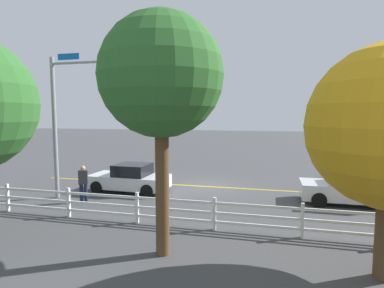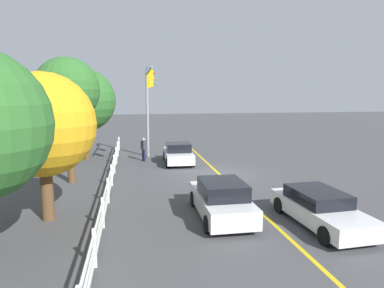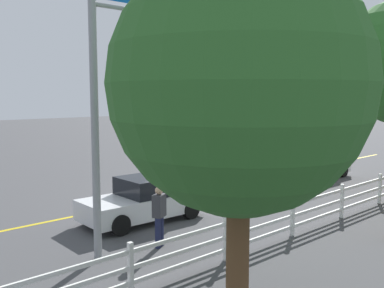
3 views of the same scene
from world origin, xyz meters
name	(u,v)px [view 2 (image 2 of 3)]	position (x,y,z in m)	size (l,w,h in m)	color
ground_plane	(219,174)	(0.00, 0.00, 0.00)	(120.00, 120.00, 0.00)	#444447
lane_center_stripe	(240,193)	(-4.00, 0.00, 0.00)	(28.00, 0.16, 0.01)	gold
signal_assembly	(149,95)	(4.46, 3.97, 4.75)	(6.70, 0.38, 6.77)	gray
car_0	(319,208)	(-8.42, -1.66, 0.64)	(4.71, 2.08, 1.29)	silver
car_1	(178,154)	(3.62, 2.02, 0.68)	(4.12, 2.02, 1.45)	silver
car_2	(221,200)	(-7.04, 1.76, 0.72)	(4.36, 1.94, 1.51)	silver
pedestrian	(144,148)	(4.82, 4.37, 0.93)	(0.47, 0.41, 1.69)	#191E3F
white_rail_fence	(110,182)	(-3.00, 6.29, 0.60)	(26.10, 0.10, 1.15)	white
tree_0	(84,101)	(6.36, 8.56, 4.34)	(4.56, 4.56, 6.64)	brown
tree_2	(67,90)	(-0.44, 8.51, 5.02)	(3.43, 3.43, 6.78)	brown
tree_3	(43,125)	(-6.12, 8.45, 3.71)	(3.94, 3.94, 5.70)	brown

